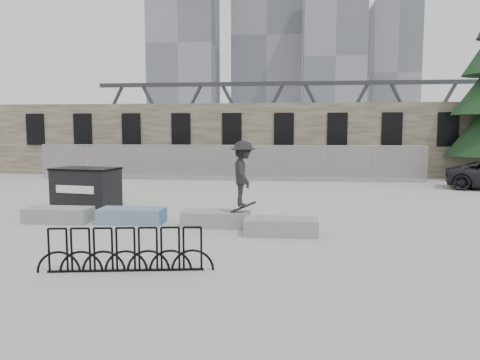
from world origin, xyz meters
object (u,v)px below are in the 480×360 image
object	(u,v)px
planter_far_left	(59,214)
planter_center_right	(216,218)
planter_center_left	(132,215)
bike_rack	(126,250)
planter_offset	(281,226)
skateboarder	(243,174)
dumpster	(86,188)

from	to	relation	value
planter_far_left	planter_center_right	size ratio (longest dim) A/B	1.00
planter_center_left	bike_rack	xyz separation A→B (m)	(1.55, -4.84, 0.19)
planter_offset	planter_center_right	bearing A→B (deg)	154.40
skateboarder	bike_rack	bearing A→B (deg)	142.98
planter_center_right	skateboarder	size ratio (longest dim) A/B	0.94
planter_center_left	bike_rack	size ratio (longest dim) A/B	0.56
planter_center_left	skateboarder	size ratio (longest dim) A/B	0.94
planter_center_left	planter_center_right	size ratio (longest dim) A/B	1.00
dumpster	skateboarder	size ratio (longest dim) A/B	1.16
planter_center_right	bike_rack	size ratio (longest dim) A/B	0.56
planter_offset	skateboarder	xyz separation A→B (m)	(-1.14, 0.86, 1.35)
planter_far_left	bike_rack	bearing A→B (deg)	-50.64
planter_center_right	planter_offset	bearing A→B (deg)	-25.60
skateboarder	planter_offset	bearing A→B (deg)	-141.30
dumpster	skateboarder	xyz separation A→B (m)	(6.08, -2.80, 0.85)
planter_far_left	bike_rack	distance (m)	6.12
planter_far_left	dumpster	xyz separation A→B (m)	(-0.27, 2.63, 0.50)
planter_center_left	dumpster	distance (m)	3.65
planter_offset	skateboarder	distance (m)	1.96
bike_rack	dumpster	bearing A→B (deg)	119.41
planter_center_left	dumpster	world-z (taller)	dumpster
planter_offset	bike_rack	bearing A→B (deg)	-129.73
planter_center_left	planter_offset	xyz separation A→B (m)	(4.62, -1.15, 0.00)
planter_offset	dumpster	xyz separation A→B (m)	(-7.21, 3.66, 0.50)
bike_rack	skateboarder	xyz separation A→B (m)	(1.93, 4.56, 1.16)
planter_center_right	dumpster	size ratio (longest dim) A/B	0.81
planter_center_left	dumpster	xyz separation A→B (m)	(-2.59, 2.52, 0.50)
planter_center_left	planter_center_right	world-z (taller)	same
planter_center_right	dumpster	xyz separation A→B (m)	(-5.26, 2.72, 0.50)
planter_center_left	skateboarder	bearing A→B (deg)	-4.62
planter_center_left	skateboarder	world-z (taller)	skateboarder
planter_far_left	planter_center_right	world-z (taller)	same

